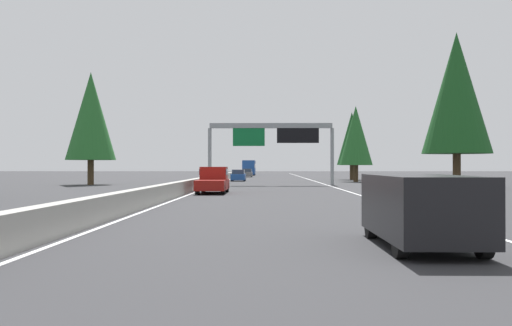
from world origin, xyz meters
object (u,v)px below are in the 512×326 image
Objects in this scene: pickup_far_right at (213,180)px; bus_distant_a at (249,167)px; conifer_right_far at (352,139)px; conifer_left_near at (91,116)px; conifer_right_mid at (356,136)px; sedan_mid_right at (247,173)px; sedan_near_right at (238,176)px; conifer_right_near at (457,93)px; minivan_far_center at (421,207)px; sign_gantry_overhead at (273,136)px.

pickup_far_right is 83.34m from bus_distant_a.
conifer_left_near is (-22.50, 30.03, 1.28)m from conifer_right_far.
conifer_right_far reaches higher than conifer_right_mid.
pickup_far_right reaches higher than sedan_mid_right.
conifer_left_near is at bearing 136.29° from sedan_near_right.
conifer_right_near is 1.18× the size of conifer_left_near.
bus_distant_a reaches higher than minivan_far_center.
conifer_right_near is at bearing -158.52° from sedan_mid_right.
pickup_far_right is at bearing 14.85° from minivan_far_center.
minivan_far_center is 58.69m from conifer_right_mid.
conifer_right_mid is at bearing -7.17° from minivan_far_center.
minivan_far_center is 69.47m from conifer_right_far.
pickup_far_right is 0.49× the size of bus_distant_a.
sedan_near_right is 0.32× the size of conifer_right_near.
conifer_right_far reaches higher than sedan_mid_right.
pickup_far_right is at bearing 179.66° from sedan_near_right.
conifer_left_near is (8.12, 34.77, -1.29)m from conifer_right_near.
conifer_right_far is 37.55m from conifer_left_near.
minivan_far_center is (-45.34, -2.97, -4.01)m from sign_gantry_overhead.
minivan_far_center is at bearing 173.05° from conifer_right_far.
conifer_right_mid is (-31.18, -14.26, 4.93)m from sedan_mid_right.
sign_gantry_overhead is 18.81m from conifer_left_near.
conifer_left_near is at bearing 37.66° from pickup_far_right.
minivan_far_center is at bearing -173.34° from sedan_near_right.
conifer_right_near reaches higher than sign_gantry_overhead.
conifer_right_near reaches higher than sedan_mid_right.
conifer_right_mid is at bearing 16.34° from conifer_right_near.
conifer_left_near is (0.95, 18.67, 2.08)m from sign_gantry_overhead.
sign_gantry_overhead is at bearing 66.01° from conifer_right_near.
conifer_right_near reaches higher than pickup_far_right.
sedan_near_right is (33.62, -0.20, -0.23)m from pickup_far_right.
sedan_near_right is at bearing -43.71° from conifer_left_near.
conifer_right_near reaches higher than conifer_left_near.
bus_distant_a is (65.80, 4.26, -3.24)m from sign_gantry_overhead.
sedan_mid_right is (-21.91, -0.28, -1.03)m from bus_distant_a.
sign_gantry_overhead is 1.10× the size of bus_distant_a.
conifer_right_far is at bearing -21.03° from pickup_far_right.
conifer_left_near is at bearing 161.12° from sedan_mid_right.
minivan_far_center is at bearing -176.28° from bus_distant_a.
conifer_right_near is 1.48× the size of conifer_right_mid.
sign_gantry_overhead is at bearing -165.36° from sedan_near_right.
sedan_near_right is 49.72m from bus_distant_a.
pickup_far_right is at bearing 116.82° from conifer_right_near.
minivan_far_center is at bearing -165.15° from pickup_far_right.
sedan_mid_right is 45.82m from conifer_left_near.
conifer_right_near is at bearing -164.40° from bus_distant_a.
sign_gantry_overhead is at bearing -176.29° from bus_distant_a.
bus_distant_a is at bearing 20.25° from conifer_right_far.
conifer_right_near reaches higher than conifer_right_mid.
sedan_mid_right is 55.40m from conifer_right_near.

